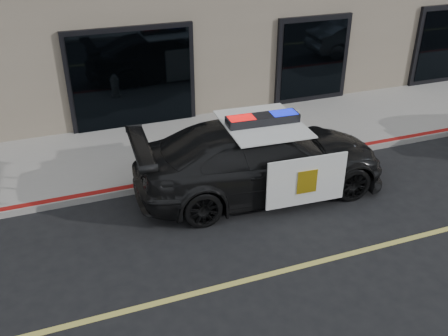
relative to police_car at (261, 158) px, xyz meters
name	(u,v)px	position (x,y,z in m)	size (l,w,h in m)	color
ground	(275,273)	(-0.91, -2.67, -0.81)	(120.00, 120.00, 0.00)	black
sidewalk_n	(188,146)	(-0.91, 2.58, -0.74)	(60.00, 3.50, 0.15)	gray
police_car	(261,158)	(0.00, 0.00, 0.00)	(2.89, 5.79, 1.81)	black
fire_hydrant	(151,154)	(-2.07, 1.65, -0.33)	(0.33, 0.45, 0.72)	silver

